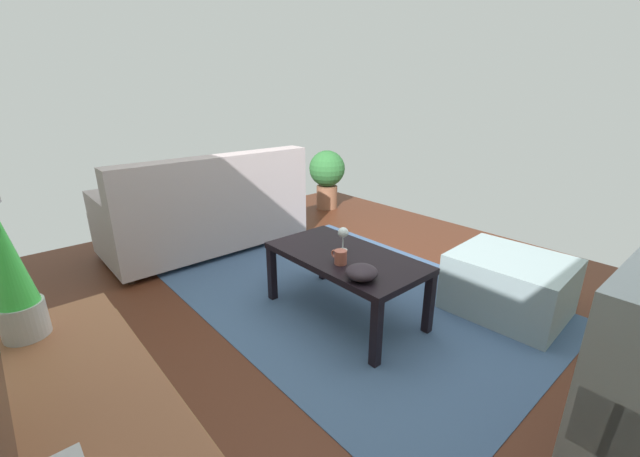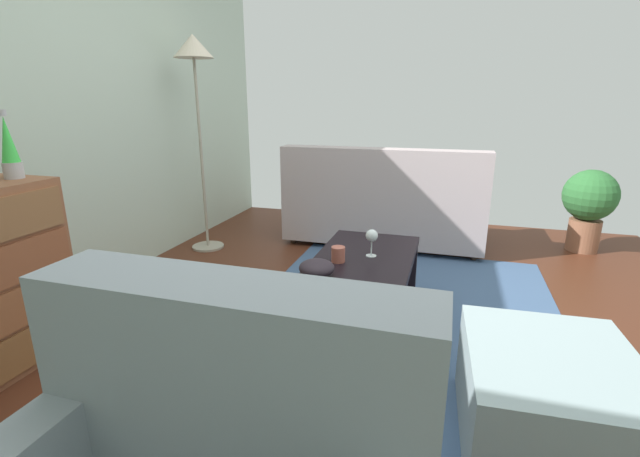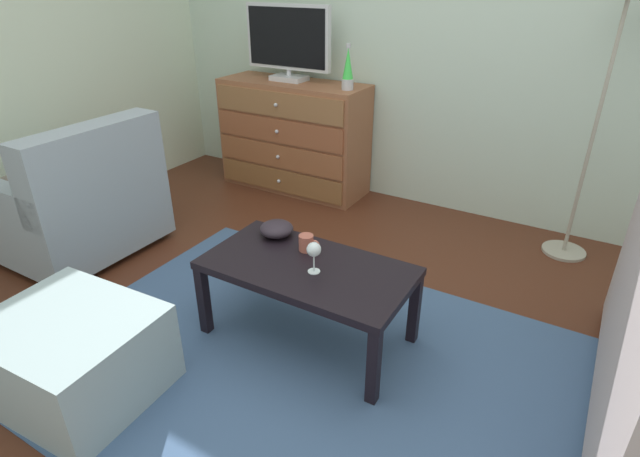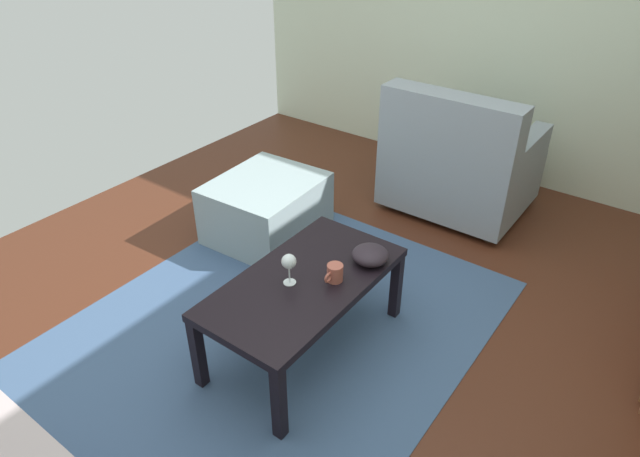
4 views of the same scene
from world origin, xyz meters
TOP-DOWN VIEW (x-y plane):
  - ground_plane at (0.00, 0.00)m, footprint 5.34×4.48m
  - wall_accent_rear at (0.00, 2.00)m, footprint 5.34×0.12m
  - area_rug at (0.20, -0.20)m, footprint 2.60×1.90m
  - dresser at (-1.09, 1.69)m, footprint 1.25×0.49m
  - tv at (-1.14, 1.71)m, footprint 0.75×0.18m
  - lava_lamp at (-0.57, 1.64)m, footprint 0.09×0.09m
  - coffee_table at (0.08, 0.01)m, footprint 1.02×0.54m
  - wine_glass at (0.14, -0.03)m, footprint 0.07×0.07m
  - mug at (0.01, 0.13)m, footprint 0.11×0.08m
  - bowl_decorative at (-0.22, 0.19)m, footprint 0.18×0.18m
  - armchair at (-1.66, 0.01)m, footprint 0.80×0.92m
  - ottoman at (-0.61, -0.84)m, footprint 0.73×0.64m
  - standing_lamp at (1.12, 1.64)m, footprint 0.32×0.32m

SIDE VIEW (x-z plane):
  - ground_plane at x=0.00m, z-range -0.05..0.00m
  - area_rug at x=0.20m, z-range 0.00..0.01m
  - ottoman at x=-0.61m, z-range 0.00..0.39m
  - armchair at x=-1.66m, z-range -0.10..0.81m
  - coffee_table at x=0.08m, z-range 0.16..0.59m
  - dresser at x=-1.09m, z-range 0.00..0.91m
  - bowl_decorative at x=-0.22m, z-range 0.43..0.51m
  - mug at x=0.01m, z-range 0.43..0.52m
  - wine_glass at x=0.14m, z-range 0.47..0.63m
  - lava_lamp at x=-0.57m, z-range 0.89..1.22m
  - tv at x=-1.14m, z-range 0.93..1.50m
  - wall_accent_rear at x=0.00m, z-range 0.00..2.57m
  - standing_lamp at x=1.12m, z-range 0.64..2.43m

